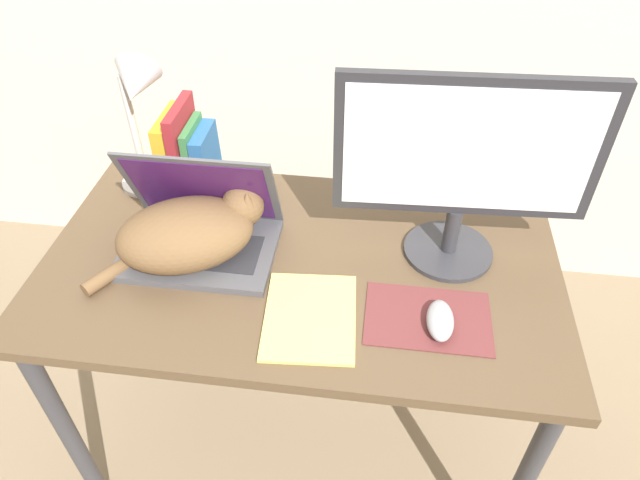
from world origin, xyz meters
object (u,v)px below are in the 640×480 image
(cat, at_px, (191,232))
(external_monitor, at_px, (465,164))
(laptop, at_px, (200,231))
(notepad, at_px, (310,317))
(webcam, at_px, (263,175))
(book_row, at_px, (188,156))
(desk_lamp, at_px, (137,106))
(computer_mouse, at_px, (440,320))

(cat, bearing_deg, external_monitor, 8.56)
(laptop, xyz_separation_m, notepad, (0.29, -0.19, -0.04))
(cat, distance_m, webcam, 0.30)
(notepad, xyz_separation_m, webcam, (-0.19, 0.43, 0.04))
(webcam, bearing_deg, notepad, -66.56)
(book_row, relative_size, webcam, 3.24)
(external_monitor, distance_m, desk_lamp, 0.78)
(laptop, bearing_deg, external_monitor, 5.19)
(desk_lamp, bearing_deg, cat, -52.68)
(computer_mouse, height_order, book_row, book_row)
(book_row, height_order, webcam, book_row)
(desk_lamp, bearing_deg, book_row, 10.64)
(cat, relative_size, computer_mouse, 3.49)
(laptop, distance_m, external_monitor, 0.62)
(external_monitor, relative_size, desk_lamp, 1.42)
(external_monitor, distance_m, notepad, 0.45)
(desk_lamp, bearing_deg, webcam, 9.62)
(computer_mouse, xyz_separation_m, notepad, (-0.27, -0.01, -0.02))
(laptop, height_order, notepad, laptop)
(book_row, bearing_deg, webcam, 9.09)
(cat, height_order, desk_lamp, desk_lamp)
(laptop, relative_size, webcam, 4.59)
(desk_lamp, distance_m, notepad, 0.66)
(external_monitor, relative_size, computer_mouse, 4.98)
(cat, bearing_deg, notepad, -27.56)
(external_monitor, xyz_separation_m, notepad, (-0.29, -0.24, -0.25))
(computer_mouse, distance_m, webcam, 0.62)
(laptop, bearing_deg, desk_lamp, 133.41)
(laptop, bearing_deg, notepad, -33.51)
(book_row, distance_m, notepad, 0.56)
(webcam, bearing_deg, cat, -111.12)
(book_row, xyz_separation_m, notepad, (0.38, -0.40, -0.11))
(laptop, relative_size, desk_lamp, 0.92)
(notepad, relative_size, webcam, 3.29)
(webcam, bearing_deg, book_row, -170.91)
(external_monitor, height_order, webcam, external_monitor)
(laptop, xyz_separation_m, external_monitor, (0.58, 0.05, 0.20))
(external_monitor, relative_size, notepad, 2.15)
(laptop, height_order, cat, laptop)
(external_monitor, distance_m, computer_mouse, 0.33)
(book_row, bearing_deg, notepad, -47.08)
(book_row, distance_m, desk_lamp, 0.18)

